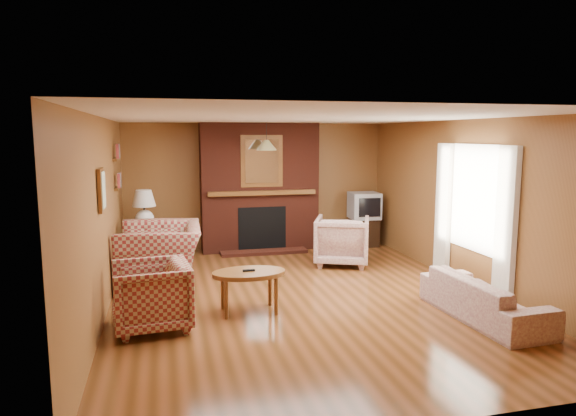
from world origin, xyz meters
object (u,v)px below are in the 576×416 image
object	(u,v)px
table_lamp	(144,207)
coffee_table	(249,276)
floral_armchair	(342,241)
crt_tv	(364,206)
floral_sofa	(484,298)
side_table	(146,245)
fireplace	(260,188)
tv_stand	(364,232)
plaid_armchair	(151,296)
plaid_loveseat	(160,254)

from	to	relation	value
table_lamp	coffee_table	bearing A→B (deg)	-65.68
floral_armchair	crt_tv	distance (m)	1.62
floral_sofa	floral_armchair	world-z (taller)	floral_armchair
floral_armchair	crt_tv	bearing A→B (deg)	-102.39
side_table	crt_tv	distance (m)	4.19
fireplace	crt_tv	world-z (taller)	fireplace
fireplace	tv_stand	distance (m)	2.25
plaid_armchair	tv_stand	size ratio (longest dim) A/B	1.55
floral_sofa	floral_armchair	xyz separation A→B (m)	(-0.76, 2.86, 0.15)
plaid_loveseat	side_table	size ratio (longest dim) A/B	2.24
floral_sofa	table_lamp	xyz separation A→B (m)	(-4.00, 3.80, 0.71)
fireplace	table_lamp	bearing A→B (deg)	-165.71
tv_stand	side_table	bearing A→B (deg)	-173.81
fireplace	floral_sofa	distance (m)	4.82
plaid_armchair	floral_sofa	distance (m)	3.90
table_lamp	side_table	bearing A→B (deg)	0.00
fireplace	plaid_armchair	bearing A→B (deg)	-117.66
plaid_armchair	table_lamp	distance (m)	3.24
coffee_table	tv_stand	xyz separation A→B (m)	(2.84, 3.25, -0.18)
tv_stand	plaid_loveseat	bearing A→B (deg)	-154.94
plaid_armchair	crt_tv	xyz separation A→B (m)	(4.00, 3.53, 0.42)
coffee_table	plaid_armchair	bearing A→B (deg)	-166.29
plaid_loveseat	floral_armchair	distance (m)	3.02
plaid_loveseat	plaid_armchair	bearing A→B (deg)	-0.63
side_table	table_lamp	size ratio (longest dim) A/B	0.91
floral_armchair	coffee_table	bearing A→B (deg)	68.83
floral_armchair	coffee_table	world-z (taller)	floral_armchair
plaid_armchair	tv_stand	bearing A→B (deg)	125.59
fireplace	plaid_armchair	size ratio (longest dim) A/B	2.84
coffee_table	floral_sofa	bearing A→B (deg)	-18.41
plaid_armchair	table_lamp	xyz separation A→B (m)	(-0.15, 3.19, 0.58)
tv_stand	table_lamp	bearing A→B (deg)	-173.81
plaid_loveseat	floral_armchair	world-z (taller)	plaid_loveseat
floral_armchair	tv_stand	size ratio (longest dim) A/B	1.64
fireplace	floral_armchair	size ratio (longest dim) A/B	2.68
coffee_table	table_lamp	xyz separation A→B (m)	(-1.31, 2.90, 0.51)
side_table	crt_tv	world-z (taller)	crt_tv
floral_armchair	plaid_loveseat	bearing A→B (deg)	31.31
coffee_table	side_table	size ratio (longest dim) A/B	1.52
plaid_armchair	side_table	world-z (taller)	plaid_armchair
floral_sofa	side_table	xyz separation A→B (m)	(-4.00, 3.80, 0.04)
floral_sofa	tv_stand	xyz separation A→B (m)	(0.15, 4.15, 0.02)
plaid_loveseat	floral_armchair	xyz separation A→B (m)	(2.99, 0.43, -0.03)
fireplace	table_lamp	distance (m)	2.18
side_table	fireplace	bearing A→B (deg)	14.29
floral_sofa	floral_armchair	size ratio (longest dim) A/B	1.96
plaid_armchair	side_table	size ratio (longest dim) A/B	1.42
plaid_loveseat	floral_sofa	xyz separation A→B (m)	(3.75, -2.44, -0.18)
plaid_armchair	floral_sofa	bearing A→B (deg)	75.09
floral_armchair	crt_tv	xyz separation A→B (m)	(0.91, 1.28, 0.39)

